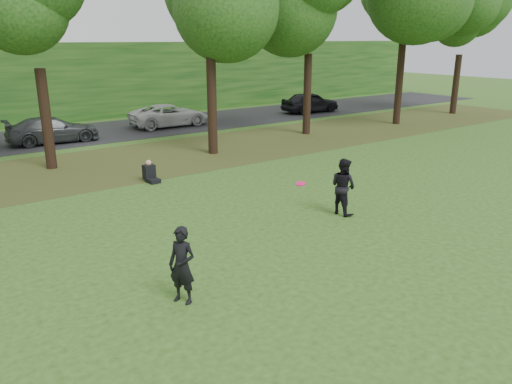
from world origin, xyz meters
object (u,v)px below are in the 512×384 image
(frisbee, at_px, (301,184))
(seated_person, at_px, (150,174))
(player_left, at_px, (182,265))
(player_right, at_px, (343,186))

(frisbee, height_order, seated_person, frisbee)
(player_left, distance_m, seated_person, 9.49)
(player_left, relative_size, player_right, 0.93)
(player_right, bearing_deg, player_left, 104.11)
(frisbee, bearing_deg, seated_person, 98.48)
(frisbee, xyz_separation_m, seated_person, (-1.11, 7.42, -1.15))
(player_right, xyz_separation_m, seated_person, (-3.29, 6.93, -0.57))
(player_right, height_order, seated_person, player_right)
(player_left, bearing_deg, player_right, 77.98)
(player_left, relative_size, frisbee, 4.58)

